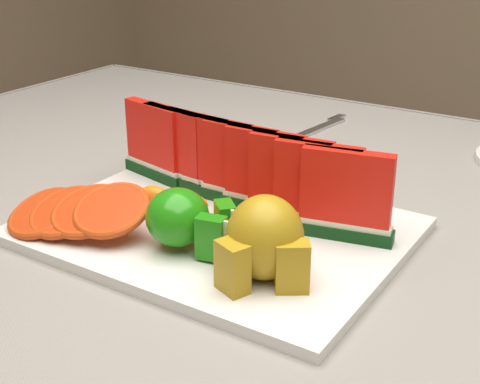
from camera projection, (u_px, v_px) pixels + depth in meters
The scene contains 10 objects.
table at pixel (297, 294), 0.82m from camera, with size 1.40×0.90×0.75m.
tablecloth at pixel (299, 249), 0.80m from camera, with size 1.53×1.03×0.20m.
platter at pixel (217, 229), 0.74m from camera, with size 0.40×0.30×0.01m.
apple_cluster at pixel (184, 219), 0.68m from camera, with size 0.10×0.09×0.06m.
pear_cluster at pixel (264, 241), 0.62m from camera, with size 0.09×0.09×0.08m.
fork at pixel (316, 129), 1.09m from camera, with size 0.04×0.20×0.00m.
watermelon_row at pixel (240, 168), 0.77m from camera, with size 0.39×0.07×0.10m.
orange_fan_front at pixel (77, 211), 0.72m from camera, with size 0.18×0.12×0.05m.
orange_fan_back at pixel (257, 168), 0.85m from camera, with size 0.23×0.09×0.04m.
tangerine_segments at pixel (208, 213), 0.74m from camera, with size 0.21×0.07×0.02m.
Camera 1 is at (0.32, -0.64, 1.09)m, focal length 50.00 mm.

